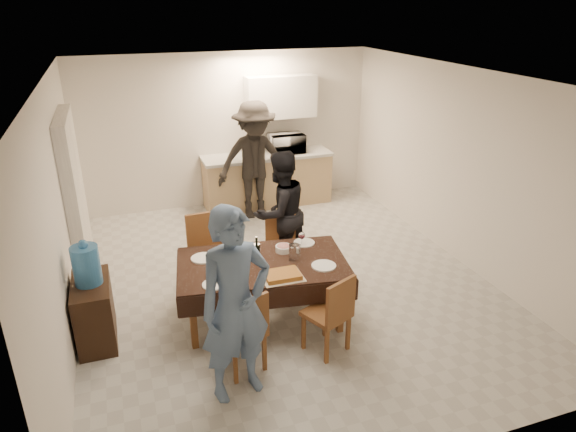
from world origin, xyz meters
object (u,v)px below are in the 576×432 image
at_px(person_far, 280,213).
at_px(person_kitchen, 255,161).
at_px(microwave, 286,143).
at_px(savoury_tart, 282,275).
at_px(dining_table, 263,265).
at_px(wine_bottle, 257,249).
at_px(console, 94,312).
at_px(water_jug, 86,265).
at_px(water_pitcher, 294,252).
at_px(person_near, 236,306).

bearing_deg(person_far, person_kitchen, -117.01).
bearing_deg(microwave, savoury_tart, 70.47).
relative_size(dining_table, wine_bottle, 6.68).
relative_size(console, wine_bottle, 2.55).
distance_m(dining_table, microwave, 3.70).
xyz_separation_m(water_jug, person_kitchen, (2.53, 2.74, 0.06)).
relative_size(microwave, person_far, 0.36).
height_order(water_pitcher, person_far, person_far).
relative_size(console, person_near, 0.41).
distance_m(water_jug, savoury_tart, 1.99).
xyz_separation_m(dining_table, person_kitchen, (0.74, 2.94, 0.28)).
bearing_deg(dining_table, microwave, 75.51).
height_order(wine_bottle, water_pitcher, wine_bottle).
relative_size(wine_bottle, microwave, 0.50).
distance_m(console, person_kitchen, 3.79).
relative_size(wine_bottle, person_near, 0.16).
relative_size(water_pitcher, person_far, 0.11).
relative_size(dining_table, savoury_tart, 4.61).
bearing_deg(console, water_jug, 0.00).
height_order(water_jug, person_near, person_near).
bearing_deg(person_kitchen, water_jug, -132.73).
distance_m(water_pitcher, person_near, 1.35).
xyz_separation_m(person_far, person_kitchen, (0.19, 1.89, 0.14)).
height_order(console, water_jug, water_jug).
bearing_deg(person_kitchen, dining_table, -104.10).
height_order(dining_table, person_kitchen, person_kitchen).
relative_size(console, person_kitchen, 0.39).
bearing_deg(dining_table, water_pitcher, 0.35).
height_order(person_near, person_kitchen, person_kitchen).
height_order(dining_table, water_pitcher, water_pitcher).
height_order(savoury_tart, microwave, microwave).
bearing_deg(microwave, dining_table, 67.03).
height_order(dining_table, person_far, person_far).
distance_m(water_jug, water_pitcher, 2.16).
height_order(console, savoury_tart, savoury_tart).
bearing_deg(person_near, water_jug, 122.31).
bearing_deg(person_near, console, 122.31).
distance_m(microwave, person_far, 2.51).
bearing_deg(water_jug, wine_bottle, -4.66).
relative_size(person_near, person_kitchen, 0.96).
bearing_deg(person_kitchen, wine_bottle, -105.27).
xyz_separation_m(microwave, person_far, (-0.89, -2.34, -0.25)).
distance_m(wine_bottle, person_far, 1.17).
height_order(wine_bottle, microwave, microwave).
xyz_separation_m(water_jug, savoury_tart, (1.90, -0.57, -0.16)).
height_order(dining_table, water_jug, water_jug).
distance_m(water_pitcher, savoury_tart, 0.42).
distance_m(dining_table, console, 1.84).
xyz_separation_m(water_jug, water_pitcher, (2.15, -0.24, -0.09)).
height_order(savoury_tart, person_far, person_far).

